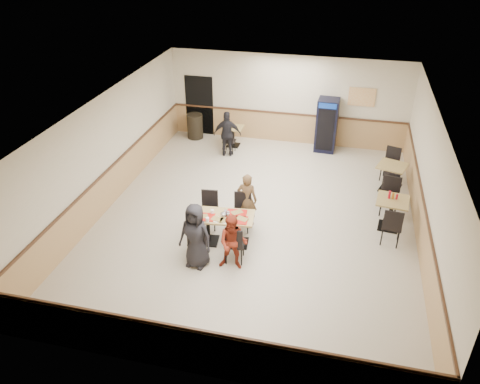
% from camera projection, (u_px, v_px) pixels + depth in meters
% --- Properties ---
extents(ground, '(10.00, 10.00, 0.00)m').
position_uv_depth(ground, '(257.00, 217.00, 12.21)').
color(ground, beige).
rests_on(ground, ground).
extents(room_shell, '(10.00, 10.00, 10.00)m').
position_uv_depth(room_shell, '(334.00, 162.00, 13.70)').
color(room_shell, silver).
rests_on(room_shell, ground).
extents(main_table, '(1.51, 0.87, 0.77)m').
position_uv_depth(main_table, '(223.00, 225.00, 11.01)').
color(main_table, black).
rests_on(main_table, ground).
extents(main_chairs, '(1.45, 1.82, 0.98)m').
position_uv_depth(main_chairs, '(221.00, 225.00, 11.03)').
color(main_chairs, black).
rests_on(main_chairs, ground).
extents(diner_woman_left, '(0.83, 0.60, 1.55)m').
position_uv_depth(diner_woman_left, '(196.00, 236.00, 10.18)').
color(diner_woman_left, black).
rests_on(diner_woman_left, ground).
extents(diner_woman_right, '(0.68, 0.54, 1.34)m').
position_uv_depth(diner_woman_right, '(233.00, 243.00, 10.15)').
color(diner_woman_right, maroon).
rests_on(diner_woman_right, ground).
extents(diner_man_opposite, '(0.54, 0.37, 1.43)m').
position_uv_depth(diner_man_opposite, '(247.00, 200.00, 11.61)').
color(diner_man_opposite, brown).
rests_on(diner_man_opposite, ground).
extents(lone_diner, '(0.93, 0.51, 1.50)m').
position_uv_depth(lone_diner, '(227.00, 134.00, 15.04)').
color(lone_diner, black).
rests_on(lone_diner, ground).
extents(tabletop_clutter, '(1.27, 0.71, 0.12)m').
position_uv_depth(tabletop_clutter, '(223.00, 216.00, 10.82)').
color(tabletop_clutter, red).
rests_on(tabletop_clutter, main_table).
extents(side_table_near, '(0.85, 0.85, 0.82)m').
position_uv_depth(side_table_near, '(391.00, 209.00, 11.55)').
color(side_table_near, black).
rests_on(side_table_near, ground).
extents(side_table_near_chair_south, '(0.53, 0.53, 1.03)m').
position_uv_depth(side_table_near_chair_south, '(392.00, 225.00, 11.02)').
color(side_table_near_chair_south, black).
rests_on(side_table_near_chair_south, ground).
extents(side_table_near_chair_north, '(0.53, 0.53, 1.03)m').
position_uv_depth(side_table_near_chair_north, '(390.00, 197.00, 12.11)').
color(side_table_near_chair_north, black).
rests_on(side_table_near_chair_north, ground).
extents(side_table_far, '(0.95, 0.95, 0.80)m').
position_uv_depth(side_table_far, '(391.00, 174.00, 13.17)').
color(side_table_far, black).
rests_on(side_table_far, ground).
extents(side_table_far_chair_south, '(0.60, 0.60, 1.02)m').
position_uv_depth(side_table_far_chair_south, '(392.00, 185.00, 12.64)').
color(side_table_far_chair_south, black).
rests_on(side_table_far_chair_south, ground).
extents(side_table_far_chair_north, '(0.60, 0.60, 1.02)m').
position_uv_depth(side_table_far_chair_north, '(390.00, 164.00, 13.72)').
color(side_table_far_chair_north, black).
rests_on(side_table_far_chair_north, ground).
extents(condiment_caddy, '(0.23, 0.06, 0.20)m').
position_uv_depth(condiment_caddy, '(392.00, 195.00, 11.42)').
color(condiment_caddy, '#B70D1E').
rests_on(condiment_caddy, side_table_near).
extents(back_table, '(0.64, 0.64, 0.68)m').
position_uv_depth(back_table, '(233.00, 133.00, 15.84)').
color(back_table, black).
rests_on(back_table, ground).
extents(back_table_chair_lone, '(0.40, 0.40, 0.86)m').
position_uv_depth(back_table_chair_lone, '(229.00, 140.00, 15.40)').
color(back_table_chair_lone, black).
rests_on(back_table_chair_lone, ground).
extents(pepsi_cooler, '(0.70, 0.71, 1.77)m').
position_uv_depth(pepsi_cooler, '(327.00, 125.00, 15.34)').
color(pepsi_cooler, black).
rests_on(pepsi_cooler, ground).
extents(trash_bin, '(0.55, 0.55, 0.87)m').
position_uv_depth(trash_bin, '(195.00, 126.00, 16.44)').
color(trash_bin, black).
rests_on(trash_bin, ground).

